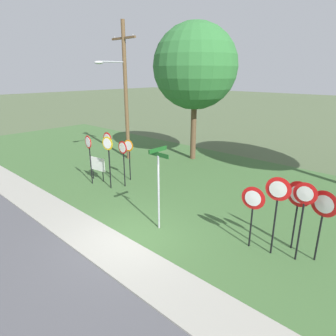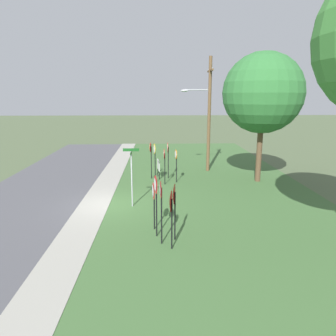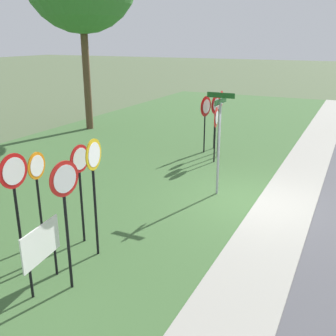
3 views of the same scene
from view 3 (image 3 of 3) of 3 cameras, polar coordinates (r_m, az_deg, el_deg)
name	(u,v)px [view 3 (image 3 of 3)]	position (r m, az deg, el deg)	size (l,w,h in m)	color
ground_plane	(255,205)	(11.61, 12.52, -5.20)	(160.00, 160.00, 0.00)	#4C5B3D
sidewalk_strip	(283,209)	(11.47, 16.42, -5.68)	(44.00, 1.60, 0.06)	#99968C
grass_median	(86,174)	(14.08, -11.84, -0.84)	(44.00, 12.00, 0.04)	#3D6033
stop_sign_near_left	(80,174)	(8.87, -12.59, -0.86)	(0.62, 0.09, 2.33)	black
stop_sign_near_right	(66,200)	(7.17, -14.66, -4.45)	(0.64, 0.12, 2.52)	black
stop_sign_far_left	(15,189)	(7.93, -21.30, -2.90)	(0.67, 0.09, 2.51)	black
stop_sign_far_center	(38,180)	(9.06, -18.39, -1.69)	(0.60, 0.12, 2.19)	black
stop_sign_far_right	(94,174)	(8.20, -10.66, -0.82)	(0.65, 0.13, 2.60)	black
yield_sign_near_left	(216,122)	(14.77, 7.02, 6.64)	(0.75, 0.14, 2.11)	black
yield_sign_near_right	(221,107)	(16.10, 7.72, 8.75)	(0.67, 0.11, 2.53)	black
yield_sign_far_left	(216,109)	(16.66, 6.97, 8.49)	(0.79, 0.16, 2.29)	black
yield_sign_far_right	(206,111)	(16.00, 5.52, 8.25)	(0.82, 0.16, 2.33)	black
yield_sign_center	(220,109)	(15.38, 7.58, 8.50)	(0.74, 0.16, 2.57)	black
street_name_post	(219,136)	(11.56, 7.44, 4.69)	(0.96, 0.82, 3.06)	#9EA0A8
notice_board	(41,247)	(7.79, -17.92, -10.81)	(1.09, 0.17, 1.25)	black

